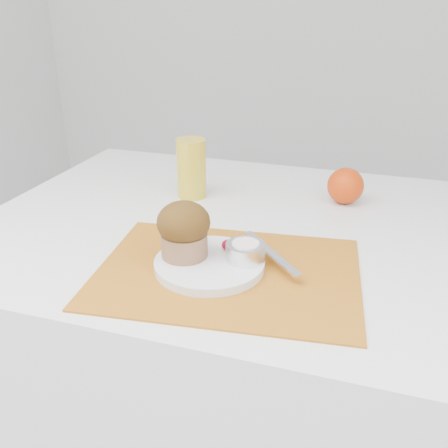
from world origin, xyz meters
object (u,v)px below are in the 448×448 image
(table, at_px, (267,375))
(plate, at_px, (209,264))
(muffin, at_px, (184,229))
(orange, at_px, (345,186))
(juice_glass, at_px, (191,168))

(table, distance_m, plate, 0.44)
(table, bearing_deg, plate, -108.96)
(plate, bearing_deg, muffin, 175.85)
(orange, xyz_separation_m, muffin, (-0.23, -0.37, 0.03))
(orange, distance_m, juice_glass, 0.34)
(orange, bearing_deg, muffin, -122.06)
(table, height_order, muffin, muffin)
(plate, distance_m, juice_glass, 0.35)
(plate, height_order, muffin, muffin)
(table, xyz_separation_m, plate, (-0.07, -0.20, 0.39))
(orange, bearing_deg, plate, -116.50)
(orange, bearing_deg, table, -123.82)
(plate, relative_size, orange, 2.33)
(plate, xyz_separation_m, juice_glass, (-0.15, 0.31, 0.06))
(plate, height_order, orange, orange)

